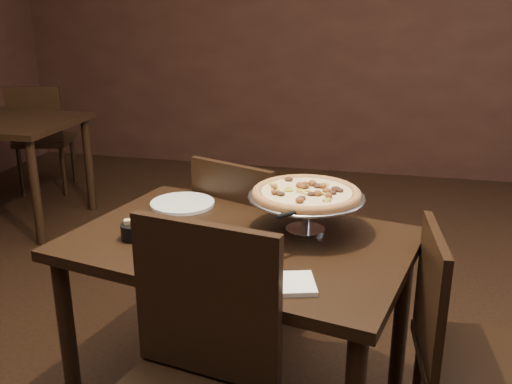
# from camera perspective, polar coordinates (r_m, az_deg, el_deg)

# --- Properties ---
(room) EXTENTS (6.04, 7.04, 2.84)m
(room) POSITION_cam_1_polar(r_m,az_deg,el_deg) (1.84, -1.64, 14.14)
(room) COLOR black
(room) RESTS_ON ground
(dining_table) EXTENTS (1.32, 1.02, 0.74)m
(dining_table) POSITION_cam_1_polar(r_m,az_deg,el_deg) (2.08, -1.67, -7.16)
(dining_table) COLOR black
(dining_table) RESTS_ON ground
(pizza_stand) EXTENTS (0.43, 0.43, 0.18)m
(pizza_stand) POSITION_cam_1_polar(r_m,az_deg,el_deg) (2.06, 5.06, -0.18)
(pizza_stand) COLOR #B5B5BC
(pizza_stand) RESTS_ON dining_table
(parmesan_shaker) EXTENTS (0.07, 0.07, 0.11)m
(parmesan_shaker) POSITION_cam_1_polar(r_m,az_deg,el_deg) (1.97, -10.67, -4.10)
(parmesan_shaker) COLOR beige
(parmesan_shaker) RESTS_ON dining_table
(pepper_flake_shaker) EXTENTS (0.06, 0.06, 0.11)m
(pepper_flake_shaker) POSITION_cam_1_polar(r_m,az_deg,el_deg) (1.92, -8.54, -4.71)
(pepper_flake_shaker) COLOR maroon
(pepper_flake_shaker) RESTS_ON dining_table
(packet_caddy) EXTENTS (0.09, 0.09, 0.07)m
(packet_caddy) POSITION_cam_1_polar(r_m,az_deg,el_deg) (2.07, -12.13, -3.81)
(packet_caddy) COLOR black
(packet_caddy) RESTS_ON dining_table
(napkin_stack) EXTENTS (0.18, 0.18, 0.02)m
(napkin_stack) POSITION_cam_1_polar(r_m,az_deg,el_deg) (1.72, 3.50, -9.15)
(napkin_stack) COLOR white
(napkin_stack) RESTS_ON dining_table
(plate_left) EXTENTS (0.26, 0.26, 0.01)m
(plate_left) POSITION_cam_1_polar(r_m,az_deg,el_deg) (2.38, -7.36, -1.13)
(plate_left) COLOR white
(plate_left) RESTS_ON dining_table
(plate_near) EXTENTS (0.21, 0.21, 0.01)m
(plate_near) POSITION_cam_1_polar(r_m,az_deg,el_deg) (1.80, -7.28, -7.90)
(plate_near) COLOR white
(plate_near) RESTS_ON dining_table
(serving_spatula) EXTENTS (0.14, 0.14, 0.02)m
(serving_spatula) POSITION_cam_1_polar(r_m,az_deg,el_deg) (1.87, 3.35, -2.28)
(serving_spatula) COLOR #B5B5BC
(serving_spatula) RESTS_ON pizza_stand
(chair_far) EXTENTS (0.55, 0.55, 0.90)m
(chair_far) POSITION_cam_1_polar(r_m,az_deg,el_deg) (2.60, -0.78, -5.27)
(chair_far) COLOR black
(chair_far) RESTS_ON ground
(chair_side) EXTENTS (0.44, 0.44, 0.86)m
(chair_side) POSITION_cam_1_polar(r_m,az_deg,el_deg) (2.07, 19.77, -14.06)
(chair_side) COLOR black
(chair_side) RESTS_ON ground
(bg_chair_far) EXTENTS (0.53, 0.53, 0.91)m
(bg_chair_far) POSITION_cam_1_polar(r_m,az_deg,el_deg) (5.02, -20.65, 5.37)
(bg_chair_far) COLOR black
(bg_chair_far) RESTS_ON ground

